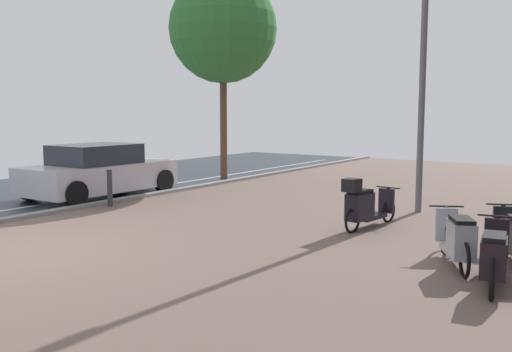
{
  "coord_description": "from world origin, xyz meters",
  "views": [
    {
      "loc": [
        8.12,
        -4.92,
        2.25
      ],
      "look_at": [
        2.69,
        3.08,
        1.12
      ],
      "focal_mm": 39.44,
      "sensor_mm": 36.0,
      "label": 1
    }
  ],
  "objects_px": {
    "scooter_near": "(494,257)",
    "scooter_far": "(457,240)",
    "parked_car_near": "(99,172)",
    "street_tree": "(223,29)",
    "lamp_post": "(424,48)",
    "bollard_far": "(110,188)",
    "scooter_mid": "(364,205)"
  },
  "relations": [
    {
      "from": "parked_car_near",
      "to": "street_tree",
      "type": "distance_m",
      "value": 6.08
    },
    {
      "from": "scooter_near",
      "to": "street_tree",
      "type": "bearing_deg",
      "value": 144.56
    },
    {
      "from": "scooter_near",
      "to": "scooter_mid",
      "type": "relative_size",
      "value": 1.01
    },
    {
      "from": "scooter_near",
      "to": "lamp_post",
      "type": "relative_size",
      "value": 0.28
    },
    {
      "from": "parked_car_near",
      "to": "bollard_far",
      "type": "xyz_separation_m",
      "value": [
        1.47,
        -0.93,
        -0.21
      ]
    },
    {
      "from": "scooter_far",
      "to": "street_tree",
      "type": "bearing_deg",
      "value": 145.52
    },
    {
      "from": "lamp_post",
      "to": "bollard_far",
      "type": "bearing_deg",
      "value": -151.76
    },
    {
      "from": "scooter_near",
      "to": "scooter_far",
      "type": "relative_size",
      "value": 1.12
    },
    {
      "from": "scooter_near",
      "to": "parked_car_near",
      "type": "distance_m",
      "value": 10.5
    },
    {
      "from": "scooter_mid",
      "to": "lamp_post",
      "type": "bearing_deg",
      "value": 83.52
    },
    {
      "from": "lamp_post",
      "to": "street_tree",
      "type": "height_order",
      "value": "lamp_post"
    },
    {
      "from": "scooter_far",
      "to": "parked_car_near",
      "type": "distance_m",
      "value": 9.75
    },
    {
      "from": "scooter_mid",
      "to": "lamp_post",
      "type": "xyz_separation_m",
      "value": [
        0.27,
        2.37,
        3.13
      ]
    },
    {
      "from": "scooter_near",
      "to": "street_tree",
      "type": "xyz_separation_m",
      "value": [
        -9.49,
        6.75,
        4.35
      ]
    },
    {
      "from": "lamp_post",
      "to": "bollard_far",
      "type": "relative_size",
      "value": 7.54
    },
    {
      "from": "scooter_mid",
      "to": "bollard_far",
      "type": "xyz_separation_m",
      "value": [
        -5.97,
        -0.98,
        -0.03
      ]
    },
    {
      "from": "scooter_far",
      "to": "parked_car_near",
      "type": "height_order",
      "value": "parked_car_near"
    },
    {
      "from": "lamp_post",
      "to": "scooter_mid",
      "type": "bearing_deg",
      "value": -96.48
    },
    {
      "from": "parked_car_near",
      "to": "scooter_far",
      "type": "bearing_deg",
      "value": -9.83
    },
    {
      "from": "scooter_near",
      "to": "scooter_far",
      "type": "height_order",
      "value": "scooter_near"
    },
    {
      "from": "scooter_near",
      "to": "parked_car_near",
      "type": "relative_size",
      "value": 0.46
    },
    {
      "from": "lamp_post",
      "to": "street_tree",
      "type": "relative_size",
      "value": 1.01
    },
    {
      "from": "scooter_near",
      "to": "scooter_mid",
      "type": "distance_m",
      "value": 3.67
    },
    {
      "from": "scooter_near",
      "to": "scooter_mid",
      "type": "bearing_deg",
      "value": 139.56
    },
    {
      "from": "street_tree",
      "to": "bollard_far",
      "type": "xyz_separation_m",
      "value": [
        0.72,
        -5.35,
        -4.32
      ]
    },
    {
      "from": "parked_car_near",
      "to": "street_tree",
      "type": "height_order",
      "value": "street_tree"
    },
    {
      "from": "lamp_post",
      "to": "bollard_far",
      "type": "height_order",
      "value": "lamp_post"
    },
    {
      "from": "scooter_near",
      "to": "scooter_far",
      "type": "xyz_separation_m",
      "value": [
        -0.63,
        0.67,
        0.01
      ]
    },
    {
      "from": "scooter_near",
      "to": "parked_car_near",
      "type": "height_order",
      "value": "parked_car_near"
    },
    {
      "from": "scooter_far",
      "to": "street_tree",
      "type": "xyz_separation_m",
      "value": [
        -8.86,
        6.08,
        4.34
      ]
    },
    {
      "from": "bollard_far",
      "to": "scooter_mid",
      "type": "bearing_deg",
      "value": 9.32
    },
    {
      "from": "scooter_far",
      "to": "lamp_post",
      "type": "distance_m",
      "value": 5.51
    }
  ]
}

